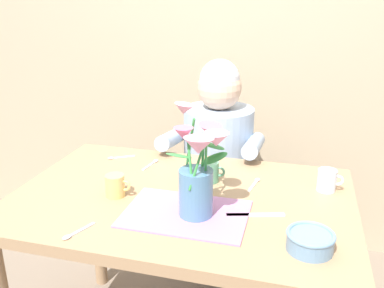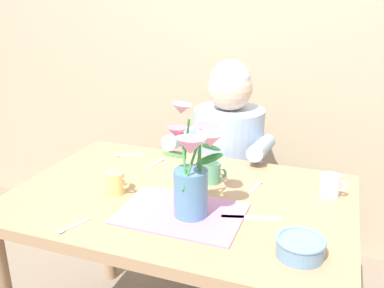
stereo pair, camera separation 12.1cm
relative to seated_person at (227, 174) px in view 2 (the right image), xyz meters
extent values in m
cube|color=tan|center=(-0.01, 0.43, 0.69)|extent=(4.00, 0.10, 2.50)
cube|color=#9E7A56|center=(-0.01, -0.62, 0.16)|extent=(1.20, 0.80, 0.04)
cylinder|color=#9E7A56|center=(-0.55, -0.28, -0.21)|extent=(0.06, 0.06, 0.70)
cylinder|color=#9E7A56|center=(0.53, -0.28, -0.21)|extent=(0.06, 0.06, 0.70)
cylinder|color=#4C4C56|center=(0.00, 0.00, -0.36)|extent=(0.30, 0.30, 0.40)
cylinder|color=#99ADC6|center=(0.00, 0.00, 0.09)|extent=(0.34, 0.34, 0.50)
sphere|color=#DBB293|center=(0.00, 0.00, 0.44)|extent=(0.21, 0.21, 0.21)
sphere|color=silver|center=(0.00, 0.00, 0.48)|extent=(0.19, 0.19, 0.19)
cylinder|color=#99ADC6|center=(-0.19, -0.14, 0.22)|extent=(0.07, 0.33, 0.12)
cylinder|color=#99ADC6|center=(0.19, -0.14, 0.22)|extent=(0.07, 0.33, 0.12)
cube|color=#B275A3|center=(0.05, -0.74, 0.18)|extent=(0.40, 0.28, 0.00)
cylinder|color=teal|center=(0.08, -0.74, 0.26)|extent=(0.11, 0.11, 0.16)
cylinder|color=#388E42|center=(0.11, -0.74, 0.37)|extent=(0.02, 0.04, 0.15)
cone|color=pink|center=(0.14, -0.74, 0.45)|extent=(0.10, 0.10, 0.04)
sphere|color=#E5D14C|center=(0.14, -0.74, 0.45)|extent=(0.02, 0.02, 0.02)
cylinder|color=#388E42|center=(0.09, -0.70, 0.37)|extent=(0.01, 0.05, 0.15)
cone|color=#DB6684|center=(0.10, -0.65, 0.44)|extent=(0.11, 0.11, 0.05)
sphere|color=#E5D14C|center=(0.10, -0.65, 0.45)|extent=(0.02, 0.02, 0.02)
cylinder|color=#388E42|center=(0.05, -0.70, 0.40)|extent=(0.05, 0.07, 0.21)
cone|color=pink|center=(0.02, -0.66, 0.51)|extent=(0.08, 0.08, 0.04)
sphere|color=#E5D14C|center=(0.02, -0.66, 0.51)|extent=(0.02, 0.02, 0.02)
cylinder|color=#388E42|center=(0.06, -0.76, 0.38)|extent=(0.04, 0.07, 0.17)
cone|color=#DB6684|center=(0.05, -0.77, 0.47)|extent=(0.08, 0.08, 0.04)
sphere|color=#E5D14C|center=(0.05, -0.77, 0.47)|extent=(0.02, 0.02, 0.02)
cylinder|color=#388E42|center=(0.09, -0.78, 0.37)|extent=(0.04, 0.05, 0.15)
cone|color=pink|center=(0.10, -0.81, 0.45)|extent=(0.11, 0.11, 0.05)
sphere|color=#E5D14C|center=(0.10, -0.81, 0.45)|extent=(0.02, 0.02, 0.02)
ellipsoid|color=#388E42|center=(0.02, -0.73, 0.38)|extent=(0.10, 0.06, 0.02)
ellipsoid|color=#388E42|center=(0.12, -0.70, 0.41)|extent=(0.09, 0.09, 0.05)
ellipsoid|color=#388E42|center=(0.13, -0.71, 0.37)|extent=(0.10, 0.08, 0.04)
cylinder|color=#6689A8|center=(0.44, -0.84, 0.20)|extent=(0.13, 0.13, 0.05)
torus|color=#6689A8|center=(0.44, -0.84, 0.23)|extent=(0.14, 0.14, 0.01)
cube|color=silver|center=(0.27, -0.69, 0.18)|extent=(0.19, 0.07, 0.00)
cylinder|color=#569970|center=(0.07, -0.47, 0.22)|extent=(0.07, 0.07, 0.08)
torus|color=#569970|center=(0.10, -0.47, 0.22)|extent=(0.04, 0.01, 0.04)
cylinder|color=#E5C666|center=(-0.23, -0.68, 0.22)|extent=(0.07, 0.07, 0.08)
torus|color=#E5C666|center=(-0.19, -0.68, 0.22)|extent=(0.04, 0.01, 0.04)
cylinder|color=silver|center=(0.49, -0.44, 0.22)|extent=(0.07, 0.07, 0.08)
torus|color=silver|center=(0.53, -0.44, 0.22)|extent=(0.04, 0.01, 0.04)
cube|color=silver|center=(-0.21, -0.40, 0.18)|extent=(0.03, 0.10, 0.00)
ellipsoid|color=silver|center=(-0.20, -0.34, 0.18)|extent=(0.02, 0.03, 0.01)
cube|color=silver|center=(-0.23, -0.92, 0.18)|extent=(0.05, 0.10, 0.00)
ellipsoid|color=silver|center=(-0.25, -0.97, 0.18)|extent=(0.03, 0.03, 0.01)
cube|color=silver|center=(0.23, -0.47, 0.18)|extent=(0.03, 0.10, 0.00)
ellipsoid|color=silver|center=(0.24, -0.42, 0.18)|extent=(0.02, 0.03, 0.01)
cube|color=silver|center=(-0.36, -0.33, 0.18)|extent=(0.09, 0.06, 0.00)
ellipsoid|color=silver|center=(-0.40, -0.36, 0.18)|extent=(0.03, 0.03, 0.01)
camera|label=1|loc=(0.38, -1.89, 0.85)|focal=38.86mm
camera|label=2|loc=(0.49, -1.85, 0.85)|focal=38.86mm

